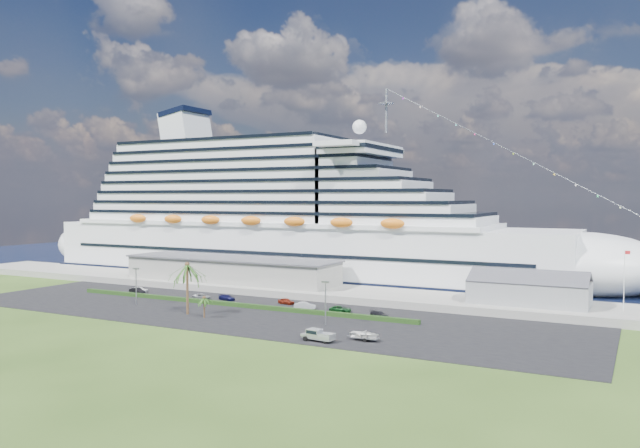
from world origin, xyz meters
The scene contains 23 objects.
ground centered at (0.00, 0.00, 0.00)m, with size 420.00×420.00×0.00m, color #2B4517.
asphalt_lot centered at (0.00, 11.00, 0.06)m, with size 140.00×38.00×0.12m, color black.
wharf centered at (0.00, 40.00, 0.90)m, with size 240.00×20.00×1.80m, color gray.
water centered at (0.00, 130.00, 0.01)m, with size 420.00×160.00×0.02m, color black.
cruise_ship centered at (-21.53, 64.00, 16.69)m, with size 191.00×38.00×54.00m.
terminal_building centered at (-25.00, 40.00, 5.01)m, with size 61.00×15.00×6.30m.
port_shed centered at (52.00, 40.00, 4.40)m, with size 24.00×12.31×7.37m.
flagpole centered at (70.04, 40.00, 8.27)m, with size 1.08×0.16×12.00m.
hedge centered at (-8.00, 16.00, 0.57)m, with size 88.00×1.10×0.90m, color black.
lamp_post_left centered at (-28.00, 8.00, 5.34)m, with size 1.60×0.35×8.27m.
lamp_post_right centered at (20.00, 8.00, 5.34)m, with size 1.60×0.35×8.27m.
palm_tall centered at (-10.00, 4.00, 9.20)m, with size 8.82×8.82×11.13m.
palm_short centered at (-4.50, 2.50, 3.67)m, with size 3.53×3.53×4.56m.
parked_car_0 centered at (-40.13, 21.63, 0.88)m, with size 1.79×4.46×1.52m, color white.
parked_car_1 centered at (-38.74, 19.36, 0.90)m, with size 1.65×4.74×1.56m, color black.
parked_car_2 centered at (-19.53, 20.69, 0.76)m, with size 2.14×4.64×1.29m, color gray.
parked_car_3 centered at (-13.22, 22.05, 0.77)m, with size 1.83×4.50×1.31m, color #121340.
parked_car_4 centered at (1.91, 23.86, 0.81)m, with size 1.62×4.04×1.38m, color maroon.
parked_car_5 centered at (8.67, 20.34, 0.88)m, with size 1.61×4.62×1.52m, color silver.
parked_car_6 centered at (17.06, 20.73, 0.78)m, with size 2.17×4.72×1.31m, color #0E3B15.
parked_car_7 centered at (26.47, 19.24, 0.74)m, with size 1.75×4.31×1.25m, color black.
pickup_truck centered at (25.13, -4.92, 1.21)m, with size 5.83×2.63×1.99m.
boat_trailer centered at (32.06, -1.10, 1.24)m, with size 5.87×3.72×1.70m.
Camera 1 is at (73.49, -96.53, 24.21)m, focal length 35.00 mm.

